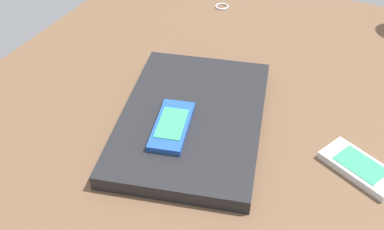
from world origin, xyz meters
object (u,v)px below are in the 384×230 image
object	(u,v)px
key_ring	(222,6)
cell_phone_on_desk	(360,168)
cell_phone_on_laptop	(172,125)
laptop_closed	(192,119)

from	to	relation	value
key_ring	cell_phone_on_desk	bearing A→B (deg)	45.09
cell_phone_on_desk	key_ring	world-z (taller)	cell_phone_on_desk
key_ring	cell_phone_on_laptop	bearing A→B (deg)	13.38
laptop_closed	key_ring	size ratio (longest dim) A/B	10.62
cell_phone_on_desk	key_ring	xyz separation A→B (cm)	(-37.54, -37.66, -0.43)
laptop_closed	key_ring	world-z (taller)	laptop_closed
laptop_closed	cell_phone_on_laptop	size ratio (longest dim) A/B	2.64
laptop_closed	cell_phone_on_laptop	xyz separation A→B (cm)	(4.33, -1.31, 1.67)
cell_phone_on_laptop	cell_phone_on_desk	bearing A→B (deg)	102.16
cell_phone_on_desk	key_ring	bearing A→B (deg)	-134.91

